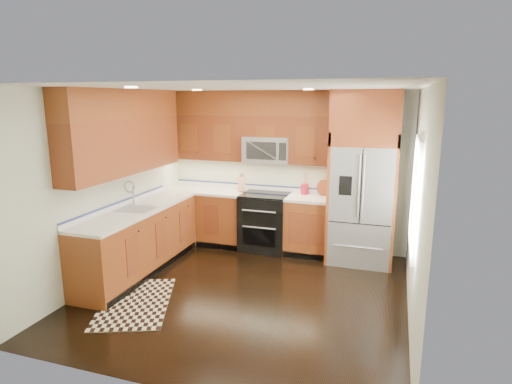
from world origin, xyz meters
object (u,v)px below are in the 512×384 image
(range, at_px, (265,222))
(knife_block, at_px, (242,184))
(rug, at_px, (136,303))
(utensil_crock, at_px, (305,187))
(refrigerator, at_px, (363,178))

(range, xyz_separation_m, knife_block, (-0.44, 0.10, 0.59))
(rug, height_order, knife_block, knife_block)
(knife_block, relative_size, utensil_crock, 0.86)
(range, relative_size, knife_block, 3.09)
(range, bearing_deg, rug, -111.94)
(refrigerator, bearing_deg, range, 178.60)
(refrigerator, xyz_separation_m, utensil_crock, (-0.94, 0.25, -0.24))
(range, xyz_separation_m, refrigerator, (1.55, -0.04, 0.83))
(rug, bearing_deg, range, 46.26)
(knife_block, bearing_deg, rug, -101.70)
(knife_block, xyz_separation_m, utensil_crock, (1.05, 0.11, -0.00))
(rug, relative_size, utensil_crock, 3.77)
(rug, distance_m, utensil_crock, 3.19)
(knife_block, bearing_deg, utensil_crock, 5.98)
(refrigerator, distance_m, rug, 3.65)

